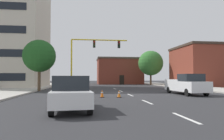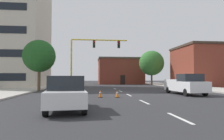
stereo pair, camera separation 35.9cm
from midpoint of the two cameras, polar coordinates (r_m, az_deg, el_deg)
ground_plane at (r=22.56m, az=3.72°, el=-6.27°), size 160.00×160.00×0.00m
sidewalk_left at (r=31.55m, az=-22.92°, el=-4.78°), size 6.00×56.00×0.14m
sidewalk_right at (r=34.55m, az=23.01°, el=-4.52°), size 6.00×56.00×0.14m
lane_stripe_seg_0 at (r=9.17m, az=19.18°, el=-12.37°), size 0.16×2.40×0.01m
lane_stripe_seg_1 at (r=14.29m, az=9.61°, el=-8.69°), size 0.16×2.40×0.01m
lane_stripe_seg_2 at (r=19.62m, az=5.23°, el=-6.89°), size 0.16×2.40×0.01m
lane_stripe_seg_3 at (r=25.02m, az=2.74°, el=-5.84°), size 0.16×2.40×0.01m
lane_stripe_seg_4 at (r=30.46m, az=1.15°, el=-5.16°), size 0.16×2.40×0.01m
building_tall_left at (r=41.01m, az=-27.38°, el=10.56°), size 14.14×12.98×20.87m
building_brick_center at (r=52.29m, az=2.49°, el=-0.30°), size 11.15×8.18×6.48m
building_row_right at (r=43.33m, az=26.82°, el=0.96°), size 13.95×10.16×7.52m
traffic_signal_gantry at (r=27.99m, az=-8.67°, el=-0.91°), size 8.44×1.20×6.83m
tree_right_far at (r=45.42m, az=11.08°, el=1.88°), size 5.35×5.35×7.42m
tree_left_near at (r=26.74m, az=-19.05°, el=3.64°), size 3.93×3.93×6.24m
pickup_truck_white at (r=21.29m, az=20.05°, el=-3.78°), size 2.26×5.49×1.99m
sedan_white_near_left at (r=10.83m, az=-11.60°, el=-6.12°), size 2.25×4.65×1.74m
traffic_cone_roadside_a at (r=17.19m, az=2.04°, el=-6.62°), size 0.36×0.36×0.60m
traffic_cone_roadside_b at (r=17.20m, az=-2.65°, el=-6.54°), size 0.36×0.36×0.65m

